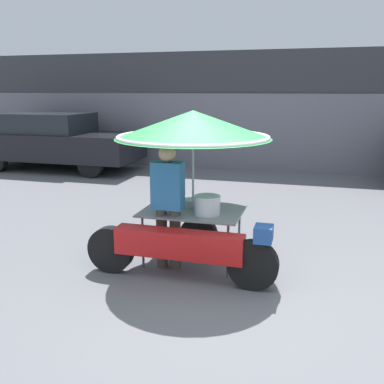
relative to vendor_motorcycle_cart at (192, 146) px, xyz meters
The scene contains 5 objects.
ground_plane 1.83m from the vendor_motorcycle_cart, 53.11° to the right, with size 36.00×36.00×0.00m, color slate.
shopfront_building 7.85m from the vendor_motorcycle_cart, 85.70° to the left, with size 28.00×2.06×3.26m.
vendor_motorcycle_cart is the anchor object (origin of this frame).
vendor_person 0.74m from the vendor_motorcycle_cart, 136.29° to the right, with size 0.38×0.22×1.58m.
parked_car 7.81m from the vendor_motorcycle_cart, 135.61° to the left, with size 4.70×1.84×1.58m.
Camera 1 is at (0.86, -4.29, 2.22)m, focal length 40.00 mm.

